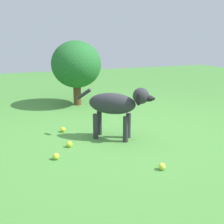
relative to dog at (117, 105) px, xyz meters
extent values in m
plane|color=#478438|center=(0.02, -0.11, -0.43)|extent=(14.00, 14.00, 0.00)
ellipsoid|color=#2D2D33|center=(0.03, 0.04, 0.01)|extent=(0.53, 0.59, 0.26)
cylinder|color=#2D2D33|center=(-0.02, -0.15, -0.27)|extent=(0.06, 0.06, 0.31)
cylinder|color=#2D2D33|center=(-0.14, -0.06, -0.27)|extent=(0.06, 0.06, 0.31)
cylinder|color=#2D2D33|center=(0.21, 0.15, -0.27)|extent=(0.06, 0.06, 0.31)
cylinder|color=#2D2D33|center=(0.09, 0.24, -0.27)|extent=(0.06, 0.06, 0.31)
ellipsoid|color=#2D2D33|center=(-0.18, -0.23, 0.13)|extent=(0.25, 0.25, 0.19)
ellipsoid|color=black|center=(-0.23, -0.30, 0.10)|extent=(0.15, 0.16, 0.08)
sphere|color=black|center=(-0.27, -0.35, 0.10)|extent=(0.03, 0.03, 0.03)
ellipsoid|color=black|center=(-0.10, -0.28, 0.10)|extent=(0.07, 0.07, 0.14)
ellipsoid|color=black|center=(-0.24, -0.17, 0.10)|extent=(0.07, 0.07, 0.14)
cylinder|color=#2D2D33|center=(0.25, 0.33, 0.11)|extent=(0.15, 0.18, 0.15)
sphere|color=#C2DB37|center=(-0.31, 0.79, -0.40)|extent=(0.07, 0.07, 0.07)
sphere|color=#D0DD3E|center=(-0.90, -0.09, -0.40)|extent=(0.07, 0.07, 0.07)
sphere|color=#CBDF2E|center=(-0.05, 0.60, -0.40)|extent=(0.07, 0.07, 0.07)
sphere|color=yellow|center=(0.47, 0.57, -0.40)|extent=(0.07, 0.07, 0.07)
cylinder|color=brown|center=(1.84, 0.02, -0.25)|extent=(0.14, 0.14, 0.35)
ellipsoid|color=#205F28|center=(1.84, 0.02, 0.31)|extent=(0.97, 0.88, 0.83)
camera|label=1|loc=(-2.82, 1.16, 0.77)|focal=42.36mm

